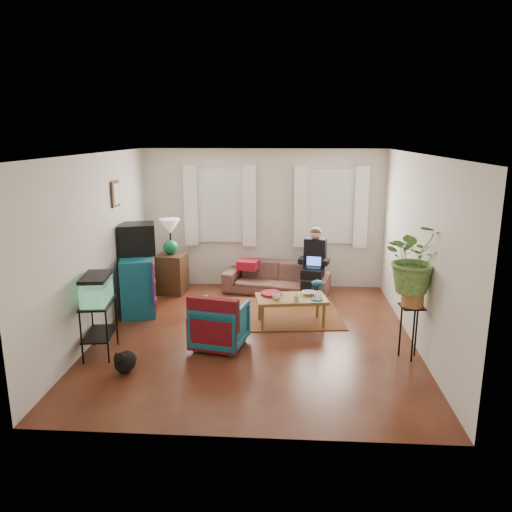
# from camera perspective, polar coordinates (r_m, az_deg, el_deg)

# --- Properties ---
(floor) EXTENTS (4.50, 5.00, 0.01)m
(floor) POSITION_cam_1_polar(r_m,az_deg,el_deg) (7.35, -0.20, -9.10)
(floor) COLOR #4F2B14
(floor) RESTS_ON ground
(ceiling) EXTENTS (4.50, 5.00, 0.01)m
(ceiling) POSITION_cam_1_polar(r_m,az_deg,el_deg) (6.78, -0.22, 11.58)
(ceiling) COLOR white
(ceiling) RESTS_ON wall_back
(wall_back) EXTENTS (4.50, 0.01, 2.60)m
(wall_back) POSITION_cam_1_polar(r_m,az_deg,el_deg) (9.40, 0.82, 4.25)
(wall_back) COLOR silver
(wall_back) RESTS_ON floor
(wall_front) EXTENTS (4.50, 0.01, 2.60)m
(wall_front) POSITION_cam_1_polar(r_m,az_deg,el_deg) (4.56, -2.33, -6.30)
(wall_front) COLOR silver
(wall_front) RESTS_ON floor
(wall_left) EXTENTS (0.01, 5.00, 2.60)m
(wall_left) POSITION_cam_1_polar(r_m,az_deg,el_deg) (7.45, -17.76, 1.02)
(wall_left) COLOR silver
(wall_left) RESTS_ON floor
(wall_right) EXTENTS (0.01, 5.00, 2.60)m
(wall_right) POSITION_cam_1_polar(r_m,az_deg,el_deg) (7.16, 18.05, 0.51)
(wall_right) COLOR silver
(wall_right) RESTS_ON floor
(window_left) EXTENTS (1.08, 0.04, 1.38)m
(window_left) POSITION_cam_1_polar(r_m,az_deg,el_deg) (9.41, -4.08, 5.77)
(window_left) COLOR white
(window_left) RESTS_ON wall_back
(window_right) EXTENTS (1.08, 0.04, 1.38)m
(window_right) POSITION_cam_1_polar(r_m,az_deg,el_deg) (9.36, 8.51, 5.61)
(window_right) COLOR white
(window_right) RESTS_ON wall_back
(curtains_left) EXTENTS (1.36, 0.06, 1.50)m
(curtains_left) POSITION_cam_1_polar(r_m,az_deg,el_deg) (9.34, -4.14, 5.70)
(curtains_left) COLOR white
(curtains_left) RESTS_ON wall_back
(curtains_right) EXTENTS (1.36, 0.06, 1.50)m
(curtains_right) POSITION_cam_1_polar(r_m,az_deg,el_deg) (9.28, 8.55, 5.54)
(curtains_right) COLOR white
(curtains_right) RESTS_ON wall_back
(picture_frame) EXTENTS (0.04, 0.32, 0.40)m
(picture_frame) POSITION_cam_1_polar(r_m,az_deg,el_deg) (8.11, -15.72, 6.84)
(picture_frame) COLOR #3D2616
(picture_frame) RESTS_ON wall_left
(area_rug) EXTENTS (2.16, 1.81, 0.01)m
(area_rug) POSITION_cam_1_polar(r_m,az_deg,el_deg) (8.23, 2.46, -6.49)
(area_rug) COLOR brown
(area_rug) RESTS_ON floor
(sofa) EXTENTS (2.02, 1.16, 0.74)m
(sofa) POSITION_cam_1_polar(r_m,az_deg,el_deg) (9.16, 2.38, -1.98)
(sofa) COLOR brown
(sofa) RESTS_ON floor
(seated_person) EXTENTS (0.59, 0.68, 1.13)m
(seated_person) POSITION_cam_1_polar(r_m,az_deg,el_deg) (8.97, 6.64, -1.11)
(seated_person) COLOR black
(seated_person) RESTS_ON sofa
(side_table) EXTENTS (0.55, 0.55, 0.72)m
(side_table) POSITION_cam_1_polar(r_m,az_deg,el_deg) (9.30, -9.60, -1.98)
(side_table) COLOR #392515
(side_table) RESTS_ON floor
(table_lamp) EXTENTS (0.41, 0.41, 0.66)m
(table_lamp) POSITION_cam_1_polar(r_m,az_deg,el_deg) (9.14, -9.76, 2.08)
(table_lamp) COLOR white
(table_lamp) RESTS_ON side_table
(dresser) EXTENTS (0.78, 1.15, 0.94)m
(dresser) POSITION_cam_1_polar(r_m,az_deg,el_deg) (8.46, -13.34, -3.00)
(dresser) COLOR #105065
(dresser) RESTS_ON floor
(crt_tv) EXTENTS (0.69, 0.66, 0.50)m
(crt_tv) POSITION_cam_1_polar(r_m,az_deg,el_deg) (8.39, -13.46, 1.93)
(crt_tv) COLOR black
(crt_tv) RESTS_ON dresser
(aquarium_stand) EXTENTS (0.44, 0.69, 0.72)m
(aquarium_stand) POSITION_cam_1_polar(r_m,az_deg,el_deg) (6.97, -17.44, -7.91)
(aquarium_stand) COLOR black
(aquarium_stand) RESTS_ON floor
(aquarium) EXTENTS (0.40, 0.63, 0.38)m
(aquarium) POSITION_cam_1_polar(r_m,az_deg,el_deg) (6.79, -17.78, -3.57)
(aquarium) COLOR #7FD899
(aquarium) RESTS_ON aquarium_stand
(black_cat) EXTENTS (0.28, 0.40, 0.33)m
(black_cat) POSITION_cam_1_polar(r_m,az_deg,el_deg) (6.46, -14.73, -11.39)
(black_cat) COLOR black
(black_cat) RESTS_ON floor
(armchair) EXTENTS (0.80, 0.77, 0.69)m
(armchair) POSITION_cam_1_polar(r_m,az_deg,el_deg) (6.91, -4.15, -7.59)
(armchair) COLOR #125D6D
(armchair) RESTS_ON floor
(serape_throw) EXTENTS (0.72, 0.31, 0.57)m
(serape_throw) POSITION_cam_1_polar(r_m,az_deg,el_deg) (6.62, -4.98, -7.23)
(serape_throw) COLOR #9E0A0A
(serape_throw) RESTS_ON armchair
(coffee_table) EXTENTS (1.14, 0.73, 0.44)m
(coffee_table) POSITION_cam_1_polar(r_m,az_deg,el_deg) (7.71, 4.02, -6.26)
(coffee_table) COLOR brown
(coffee_table) RESTS_ON floor
(cup_a) EXTENTS (0.14, 0.14, 0.09)m
(cup_a) POSITION_cam_1_polar(r_m,az_deg,el_deg) (7.50, 2.35, -4.68)
(cup_a) COLOR white
(cup_a) RESTS_ON coffee_table
(cup_b) EXTENTS (0.11, 0.11, 0.09)m
(cup_b) POSITION_cam_1_polar(r_m,az_deg,el_deg) (7.47, 4.63, -4.80)
(cup_b) COLOR beige
(cup_b) RESTS_ON coffee_table
(bowl) EXTENTS (0.24, 0.24, 0.05)m
(bowl) POSITION_cam_1_polar(r_m,az_deg,el_deg) (7.77, 6.04, -4.24)
(bowl) COLOR white
(bowl) RESTS_ON coffee_table
(snack_tray) EXTENTS (0.37, 0.37, 0.04)m
(snack_tray) POSITION_cam_1_polar(r_m,az_deg,el_deg) (7.73, 1.75, -4.32)
(snack_tray) COLOR #B21414
(snack_tray) RESTS_ON coffee_table
(birdcage) EXTENTS (0.20, 0.20, 0.31)m
(birdcage) POSITION_cam_1_polar(r_m,az_deg,el_deg) (7.53, 7.00, -3.86)
(birdcage) COLOR #115B6B
(birdcage) RESTS_ON coffee_table
(plant_stand) EXTENTS (0.33, 0.33, 0.72)m
(plant_stand) POSITION_cam_1_polar(r_m,az_deg,el_deg) (6.85, 17.18, -8.30)
(plant_stand) COLOR black
(plant_stand) RESTS_ON floor
(potted_plant) EXTENTS (0.89, 0.79, 0.91)m
(potted_plant) POSITION_cam_1_polar(r_m,az_deg,el_deg) (6.58, 17.70, -1.37)
(potted_plant) COLOR #599947
(potted_plant) RESTS_ON plant_stand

